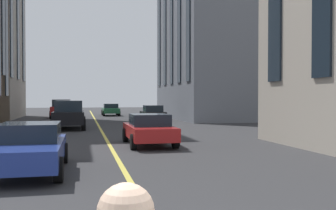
{
  "coord_description": "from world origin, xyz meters",
  "views": [
    {
      "loc": [
        -1.23,
        1.15,
        2.09
      ],
      "look_at": [
        8.39,
        -1.0,
        1.9
      ],
      "focal_mm": 40.98,
      "sensor_mm": 36.0,
      "label": 1
    }
  ],
  "objects": [
    {
      "name": "car_black_mid",
      "position": [
        25.01,
        2.03,
        0.97
      ],
      "size": [
        4.7,
        2.14,
        1.88
      ],
      "color": "black",
      "rests_on": "ground_plane"
    },
    {
      "name": "car_grey_trailing",
      "position": [
        30.85,
        2.27,
        0.7
      ],
      "size": [
        3.9,
        1.89,
        1.4
      ],
      "color": "slate",
      "rests_on": "ground_plane"
    },
    {
      "name": "car_red_parked_a",
      "position": [
        15.32,
        -1.69,
        0.7
      ],
      "size": [
        4.4,
        1.95,
        1.37
      ],
      "color": "#B21E1E",
      "rests_on": "ground_plane"
    },
    {
      "name": "car_black_oncoming",
      "position": [
        32.04,
        -4.9,
        0.7
      ],
      "size": [
        3.9,
        1.89,
        1.4
      ],
      "color": "black",
      "rests_on": "ground_plane"
    },
    {
      "name": "car_blue_far",
      "position": [
        9.98,
        2.6,
        0.7
      ],
      "size": [
        4.4,
        1.95,
        1.37
      ],
      "color": "navy",
      "rests_on": "ground_plane"
    },
    {
      "name": "car_red_near",
      "position": [
        39.54,
        3.26,
        0.97
      ],
      "size": [
        4.7,
        2.14,
        1.88
      ],
      "color": "#B21E1E",
      "rests_on": "ground_plane"
    },
    {
      "name": "car_green_parked_b",
      "position": [
        43.22,
        -2.01,
        0.7
      ],
      "size": [
        4.4,
        1.95,
        1.37
      ],
      "color": "#1E6038",
      "rests_on": "ground_plane"
    },
    {
      "name": "lane_centre_line",
      "position": [
        20.0,
        0.0,
        0.0
      ],
      "size": [
        80.0,
        0.16,
        0.01
      ],
      "color": "#D8C64C",
      "rests_on": "ground_plane"
    }
  ]
}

